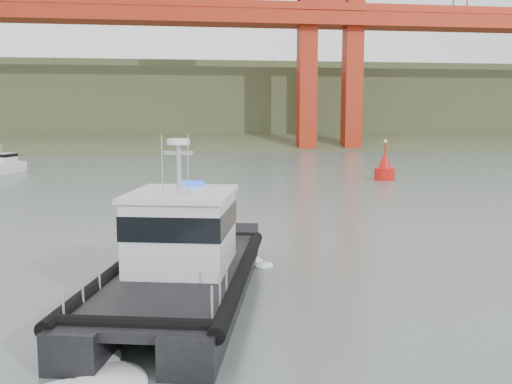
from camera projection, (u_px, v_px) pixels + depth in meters
The scene contains 5 objects.
ground at pixel (283, 274), 22.42m from camera, with size 400.00×400.00×0.00m, color #51605A.
headlands at pixel (193, 111), 144.67m from camera, with size 500.00×105.36×27.12m.
patrol_boat at pixel (180, 260), 19.01m from camera, with size 6.70×12.22×5.62m.
motorboat at pixel (3, 165), 61.10m from camera, with size 3.80×6.29×3.28m.
nav_buoy at pixel (385, 169), 54.73m from camera, with size 1.97×1.97×4.10m.
Camera 1 is at (-4.03, -21.44, 6.20)m, focal length 40.00 mm.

